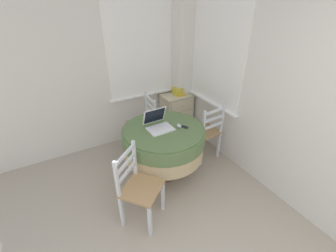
% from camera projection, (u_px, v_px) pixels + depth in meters
% --- Properties ---
extents(corner_room_shell, '(4.11, 5.17, 2.55)m').
position_uv_depth(corner_room_shell, '(187.00, 88.00, 2.71)').
color(corner_room_shell, silver).
rests_on(corner_room_shell, ground_plane).
extents(round_dining_table, '(1.08, 1.08, 0.77)m').
position_uv_depth(round_dining_table, '(164.00, 140.00, 2.96)').
color(round_dining_table, '#4C3D2D').
rests_on(round_dining_table, ground_plane).
extents(laptop, '(0.32, 0.32, 0.24)m').
position_uv_depth(laptop, '(158.00, 124.00, 2.86)').
color(laptop, white).
rests_on(laptop, round_dining_table).
extents(computer_mouse, '(0.05, 0.08, 0.04)m').
position_uv_depth(computer_mouse, '(179.00, 126.00, 2.89)').
color(computer_mouse, silver).
rests_on(computer_mouse, round_dining_table).
extents(cell_phone, '(0.09, 0.12, 0.01)m').
position_uv_depth(cell_phone, '(185.00, 127.00, 2.89)').
color(cell_phone, '#2D2D33').
rests_on(cell_phone, round_dining_table).
extents(dining_chair_near_back_window, '(0.41, 0.44, 0.91)m').
position_uv_depth(dining_chair_near_back_window, '(144.00, 124.00, 3.61)').
color(dining_chair_near_back_window, '#A87F51').
rests_on(dining_chair_near_back_window, ground_plane).
extents(dining_chair_near_right_window, '(0.44, 0.42, 0.91)m').
position_uv_depth(dining_chair_near_right_window, '(206.00, 132.00, 3.39)').
color(dining_chair_near_right_window, '#A87F51').
rests_on(dining_chair_near_right_window, ground_plane).
extents(dining_chair_camera_near, '(0.57, 0.56, 0.91)m').
position_uv_depth(dining_chair_camera_near, '(138.00, 187.00, 2.42)').
color(dining_chair_camera_near, '#A87F51').
rests_on(dining_chair_camera_near, ground_plane).
extents(corner_cabinet, '(0.53, 0.41, 0.73)m').
position_uv_depth(corner_cabinet, '(176.00, 113.00, 4.13)').
color(corner_cabinet, beige).
rests_on(corner_cabinet, ground_plane).
extents(storage_box, '(0.15, 0.16, 0.12)m').
position_uv_depth(storage_box, '(177.00, 91.00, 3.93)').
color(storage_box, gold).
rests_on(storage_box, corner_cabinet).
extents(book_on_cabinet, '(0.16, 0.20, 0.02)m').
position_uv_depth(book_on_cabinet, '(180.00, 94.00, 3.94)').
color(book_on_cabinet, gold).
rests_on(book_on_cabinet, corner_cabinet).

